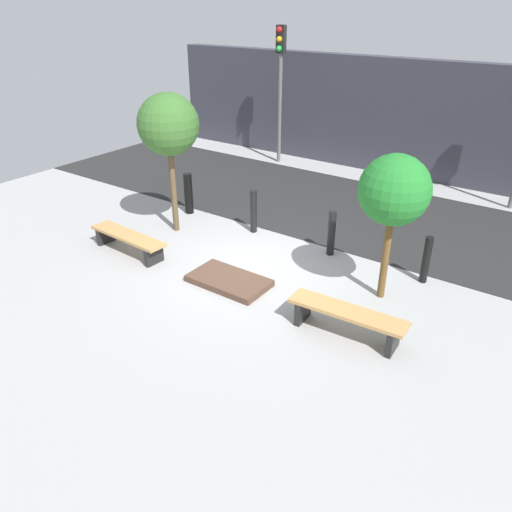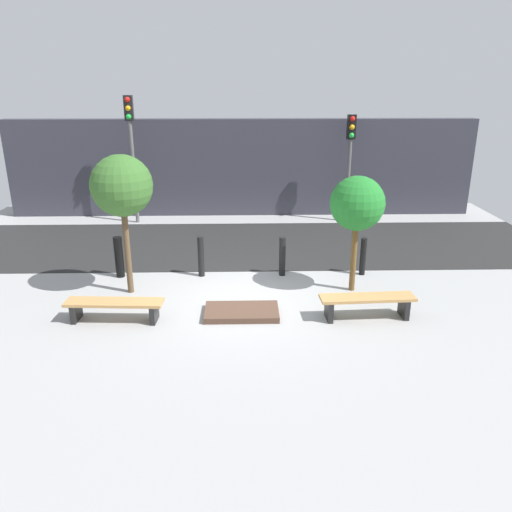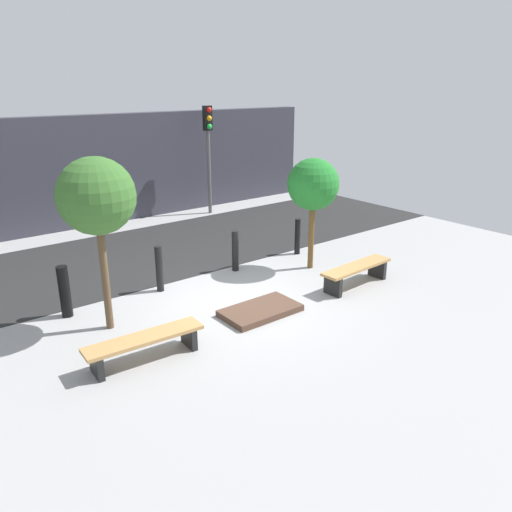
{
  "view_description": "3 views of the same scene",
  "coord_description": "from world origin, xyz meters",
  "px_view_note": "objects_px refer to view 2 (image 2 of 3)",
  "views": [
    {
      "loc": [
        5.14,
        -7.12,
        4.84
      ],
      "look_at": [
        0.51,
        -0.57,
        0.67
      ],
      "focal_mm": 35.0,
      "sensor_mm": 36.0,
      "label": 1
    },
    {
      "loc": [
        0.07,
        -10.02,
        4.54
      ],
      "look_at": [
        0.31,
        -0.03,
        1.03
      ],
      "focal_mm": 35.0,
      "sensor_mm": 36.0,
      "label": 2
    },
    {
      "loc": [
        -5.48,
        -7.58,
        4.25
      ],
      "look_at": [
        0.31,
        -0.2,
        0.97
      ],
      "focal_mm": 35.0,
      "sensor_mm": 36.0,
      "label": 3
    }
  ],
  "objects_px": {
    "tree_behind_right_bench": "(357,204)",
    "bollard_far_left": "(119,257)",
    "bollard_center": "(282,257)",
    "planter_bed": "(242,312)",
    "bench_left": "(114,306)",
    "bench_right": "(367,302)",
    "traffic_light_west": "(131,138)",
    "tree_behind_left_bench": "(122,187)",
    "traffic_light_mid_west": "(350,149)",
    "bollard_right": "(363,257)",
    "bollard_left": "(201,257)"
  },
  "relations": [
    {
      "from": "tree_behind_right_bench",
      "to": "traffic_light_mid_west",
      "type": "relative_size",
      "value": 0.75
    },
    {
      "from": "bollard_far_left",
      "to": "bollard_center",
      "type": "relative_size",
      "value": 1.04
    },
    {
      "from": "bench_right",
      "to": "traffic_light_west",
      "type": "bearing_deg",
      "value": 126.37
    },
    {
      "from": "tree_behind_right_bench",
      "to": "traffic_light_mid_west",
      "type": "xyz_separation_m",
      "value": [
        1.03,
        5.97,
        0.43
      ]
    },
    {
      "from": "bench_right",
      "to": "traffic_light_west",
      "type": "distance_m",
      "value": 9.91
    },
    {
      "from": "tree_behind_left_bench",
      "to": "bollard_left",
      "type": "bearing_deg",
      "value": 32.04
    },
    {
      "from": "bench_right",
      "to": "tree_behind_right_bench",
      "type": "relative_size",
      "value": 0.73
    },
    {
      "from": "bench_right",
      "to": "tree_behind_left_bench",
      "type": "xyz_separation_m",
      "value": [
        -5.05,
        1.44,
        2.08
      ]
    },
    {
      "from": "tree_behind_left_bench",
      "to": "bollard_far_left",
      "type": "xyz_separation_m",
      "value": [
        -0.45,
        0.96,
        -1.92
      ]
    },
    {
      "from": "traffic_light_mid_west",
      "to": "bench_right",
      "type": "bearing_deg",
      "value": -97.93
    },
    {
      "from": "bench_right",
      "to": "traffic_light_west",
      "type": "height_order",
      "value": "traffic_light_west"
    },
    {
      "from": "bench_right",
      "to": "bollard_right",
      "type": "xyz_separation_m",
      "value": [
        0.45,
        2.4,
        0.12
      ]
    },
    {
      "from": "tree_behind_left_bench",
      "to": "tree_behind_right_bench",
      "type": "bearing_deg",
      "value": -0.0
    },
    {
      "from": "traffic_light_west",
      "to": "traffic_light_mid_west",
      "type": "xyz_separation_m",
      "value": [
        7.12,
        -0.0,
        -0.38
      ]
    },
    {
      "from": "planter_bed",
      "to": "bollard_far_left",
      "type": "xyz_separation_m",
      "value": [
        -2.98,
        2.2,
        0.45
      ]
    },
    {
      "from": "traffic_light_west",
      "to": "traffic_light_mid_west",
      "type": "relative_size",
      "value": 1.17
    },
    {
      "from": "bollard_center",
      "to": "traffic_light_mid_west",
      "type": "height_order",
      "value": "traffic_light_mid_west"
    },
    {
      "from": "tree_behind_left_bench",
      "to": "bollard_center",
      "type": "relative_size",
      "value": 3.2
    },
    {
      "from": "planter_bed",
      "to": "traffic_light_west",
      "type": "height_order",
      "value": "traffic_light_west"
    },
    {
      "from": "tree_behind_left_bench",
      "to": "bench_right",
      "type": "bearing_deg",
      "value": -15.92
    },
    {
      "from": "traffic_light_west",
      "to": "traffic_light_mid_west",
      "type": "height_order",
      "value": "traffic_light_west"
    },
    {
      "from": "tree_behind_left_bench",
      "to": "traffic_light_mid_west",
      "type": "relative_size",
      "value": 0.88
    },
    {
      "from": "tree_behind_right_bench",
      "to": "bollard_far_left",
      "type": "height_order",
      "value": "tree_behind_right_bench"
    },
    {
      "from": "bench_right",
      "to": "bollard_right",
      "type": "relative_size",
      "value": 2.05
    },
    {
      "from": "planter_bed",
      "to": "traffic_light_west",
      "type": "xyz_separation_m",
      "value": [
        -3.56,
        7.21,
        2.76
      ]
    },
    {
      "from": "bollard_far_left",
      "to": "bench_left",
      "type": "bearing_deg",
      "value": -79.29
    },
    {
      "from": "tree_behind_left_bench",
      "to": "bollard_far_left",
      "type": "distance_m",
      "value": 2.19
    },
    {
      "from": "bench_left",
      "to": "planter_bed",
      "type": "distance_m",
      "value": 2.55
    },
    {
      "from": "bench_left",
      "to": "bollard_far_left",
      "type": "relative_size",
      "value": 1.93
    },
    {
      "from": "bollard_far_left",
      "to": "bollard_right",
      "type": "relative_size",
      "value": 1.08
    },
    {
      "from": "planter_bed",
      "to": "bollard_left",
      "type": "xyz_separation_m",
      "value": [
        -0.99,
        2.2,
        0.44
      ]
    },
    {
      "from": "bollard_right",
      "to": "traffic_light_west",
      "type": "relative_size",
      "value": 0.23
    },
    {
      "from": "tree_behind_left_bench",
      "to": "traffic_light_mid_west",
      "type": "distance_m",
      "value": 8.52
    },
    {
      "from": "bench_left",
      "to": "bollard_far_left",
      "type": "bearing_deg",
      "value": 103.74
    },
    {
      "from": "bollard_right",
      "to": "traffic_light_mid_west",
      "type": "height_order",
      "value": "traffic_light_mid_west"
    },
    {
      "from": "bollard_far_left",
      "to": "bollard_center",
      "type": "height_order",
      "value": "bollard_far_left"
    },
    {
      "from": "bench_right",
      "to": "bollard_center",
      "type": "xyz_separation_m",
      "value": [
        -1.53,
        2.4,
        0.14
      ]
    },
    {
      "from": "bollard_center",
      "to": "tree_behind_left_bench",
      "type": "bearing_deg",
      "value": -164.76
    },
    {
      "from": "tree_behind_left_bench",
      "to": "bollard_right",
      "type": "bearing_deg",
      "value": 9.88
    },
    {
      "from": "tree_behind_right_bench",
      "to": "bollard_left",
      "type": "height_order",
      "value": "tree_behind_right_bench"
    },
    {
      "from": "planter_bed",
      "to": "tree_behind_right_bench",
      "type": "bearing_deg",
      "value": 26.16
    },
    {
      "from": "traffic_light_west",
      "to": "bench_right",
      "type": "bearing_deg",
      "value": -50.6
    },
    {
      "from": "tree_behind_left_bench",
      "to": "bollard_center",
      "type": "distance_m",
      "value": 4.13
    },
    {
      "from": "tree_behind_right_bench",
      "to": "traffic_light_west",
      "type": "height_order",
      "value": "traffic_light_west"
    },
    {
      "from": "traffic_light_mid_west",
      "to": "bollard_far_left",
      "type": "bearing_deg",
      "value": -142.56
    },
    {
      "from": "bench_right",
      "to": "traffic_light_mid_west",
      "type": "relative_size",
      "value": 0.55
    },
    {
      "from": "bollard_center",
      "to": "traffic_light_mid_west",
      "type": "relative_size",
      "value": 0.28
    },
    {
      "from": "tree_behind_left_bench",
      "to": "bollard_right",
      "type": "xyz_separation_m",
      "value": [
        5.51,
        0.96,
        -1.96
      ]
    },
    {
      "from": "bench_right",
      "to": "tree_behind_left_bench",
      "type": "bearing_deg",
      "value": 161.06
    },
    {
      "from": "planter_bed",
      "to": "tree_behind_left_bench",
      "type": "height_order",
      "value": "tree_behind_left_bench"
    }
  ]
}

